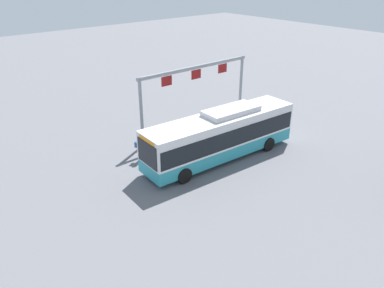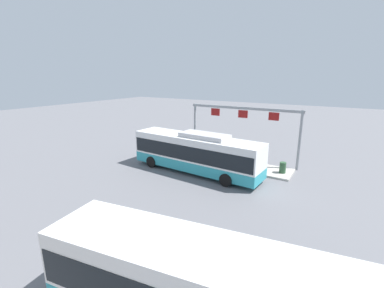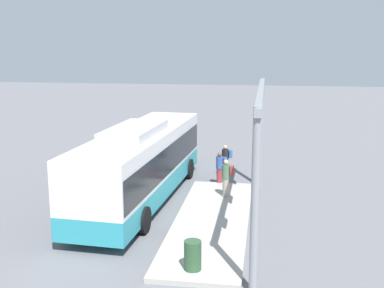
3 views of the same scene
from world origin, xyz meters
name	(u,v)px [view 2 (image 2 of 3)]	position (x,y,z in m)	size (l,w,h in m)	color
ground_plane	(195,172)	(0.00, 0.00, 0.00)	(120.00, 120.00, 0.00)	slate
platform_curb	(235,165)	(-2.23, -3.31, 0.08)	(10.00, 2.80, 0.16)	#B2ADA3
bus_main	(196,152)	(-0.01, 0.00, 1.81)	(11.60, 3.24, 3.46)	teal
bus_background_left	(202,288)	(-7.49, 12.38, 1.78)	(10.53, 4.00, 3.10)	teal
person_boarding	(187,149)	(2.79, -3.14, 0.89)	(0.46, 0.59, 1.67)	maroon
person_waiting_near	(175,146)	(4.42, -3.27, 0.89)	(0.55, 0.60, 1.67)	gray
person_waiting_mid	(209,149)	(0.63, -3.63, 1.05)	(0.37, 0.54, 1.67)	gray
platform_sign_gantry	(243,121)	(-2.14, -5.04, 3.82)	(10.69, 0.24, 5.20)	gray
trash_bin	(283,168)	(-6.45, -3.22, 0.61)	(0.52, 0.52, 0.90)	#2D5133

